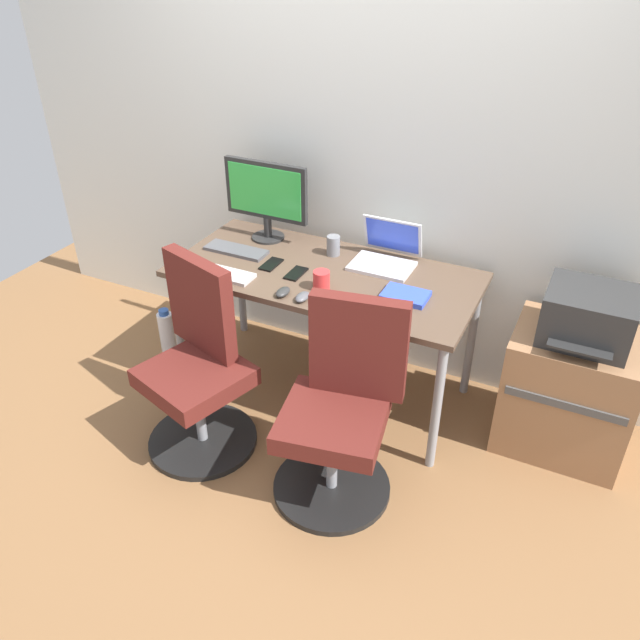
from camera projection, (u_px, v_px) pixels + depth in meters
ground_plane at (324, 387)px, 3.57m from camera, size 5.28×5.28×0.00m
back_wall at (362, 136)px, 3.21m from camera, size 4.40×0.04×2.60m
desk at (324, 284)px, 3.21m from camera, size 1.53×0.72×0.74m
office_chair_left at (199, 367)px, 3.02m from camera, size 0.55×0.55×0.94m
office_chair_right at (341, 412)px, 2.75m from camera, size 0.54×0.54×0.94m
side_cabinet at (567, 392)px, 3.04m from camera, size 0.58×0.47×0.63m
printer at (588, 316)px, 2.81m from camera, size 0.38×0.40×0.24m
water_bottle_on_floor at (167, 333)px, 3.77m from camera, size 0.09×0.09×0.31m
desktop_monitor at (266, 195)px, 3.37m from camera, size 0.48×0.18×0.43m
open_laptop at (386, 254)px, 3.23m from camera, size 0.31×0.29×0.22m
keyboard_by_monitor at (221, 273)px, 3.14m from camera, size 0.34×0.12×0.02m
keyboard_by_laptop at (236, 250)px, 3.36m from camera, size 0.34×0.12×0.02m
mouse_by_monitor at (302, 297)px, 2.93m from camera, size 0.06×0.10×0.03m
mouse_by_laptop at (283, 292)px, 2.97m from camera, size 0.06×0.10×0.03m
coffee_mug at (321, 280)px, 3.01m from camera, size 0.08×0.08×0.09m
pen_cup at (333, 246)px, 3.31m from camera, size 0.07×0.07×0.10m
phone_near_laptop at (271, 264)px, 3.23m from camera, size 0.07×0.14×0.01m
phone_near_monitor at (296, 273)px, 3.15m from camera, size 0.07×0.14×0.01m
notebook at (405, 295)px, 2.95m from camera, size 0.21×0.15×0.03m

